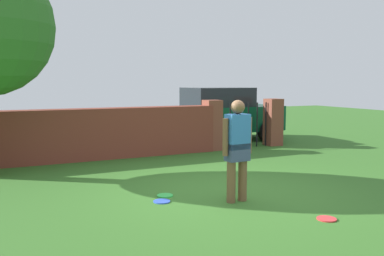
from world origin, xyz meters
name	(u,v)px	position (x,y,z in m)	size (l,w,h in m)	color
ground_plane	(225,193)	(0.00, 0.00, 0.00)	(40.00, 40.00, 0.00)	#336623
brick_wall	(89,134)	(-1.50, 4.07, 0.63)	(6.62, 0.50, 1.26)	brown
person	(237,146)	(-0.08, -0.52, 0.90)	(0.54, 0.24, 1.62)	brown
fence_gate	(244,124)	(2.95, 4.07, 0.70)	(2.51, 0.44, 1.40)	brown
car	(217,114)	(2.92, 5.61, 0.86)	(4.24, 2.01, 1.72)	#0C4C2D
frisbee_red	(327,219)	(0.60, -1.80, 0.01)	(0.27, 0.27, 0.02)	red
frisbee_green	(165,195)	(-1.00, 0.26, 0.01)	(0.27, 0.27, 0.02)	green
frisbee_blue	(162,201)	(-1.17, -0.04, 0.01)	(0.27, 0.27, 0.02)	blue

